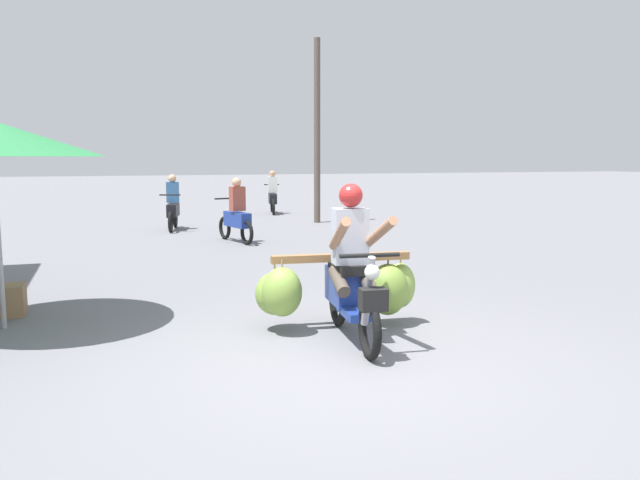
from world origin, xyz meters
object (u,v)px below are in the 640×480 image
object	(u,v)px
utility_pole	(317,132)
motorbike_distant_far_ahead	(173,207)
motorbike_main_loaded	(343,283)
motorbike_distant_ahead_left	(273,196)
motorbike_distant_ahead_right	(237,216)

from	to	relation	value
utility_pole	motorbike_distant_far_ahead	bearing A→B (deg)	-172.60
motorbike_distant_far_ahead	utility_pole	xyz separation A→B (m)	(4.03, 0.52, 1.96)
motorbike_main_loaded	motorbike_distant_ahead_left	size ratio (longest dim) A/B	1.14
motorbike_distant_far_ahead	motorbike_distant_ahead_right	bearing A→B (deg)	-70.06
motorbike_main_loaded	utility_pole	size ratio (longest dim) A/B	0.36
motorbike_distant_ahead_right	motorbike_distant_far_ahead	world-z (taller)	same
motorbike_main_loaded	motorbike_distant_ahead_left	world-z (taller)	motorbike_main_loaded
motorbike_distant_ahead_right	utility_pole	size ratio (longest dim) A/B	0.31
motorbike_main_loaded	motorbike_distant_ahead_left	bearing A→B (deg)	78.38
motorbike_distant_ahead_right	utility_pole	bearing A→B (deg)	48.96
motorbike_main_loaded	utility_pole	world-z (taller)	utility_pole
motorbike_main_loaded	motorbike_distant_far_ahead	size ratio (longest dim) A/B	1.15
motorbike_distant_ahead_left	motorbike_distant_ahead_right	size ratio (longest dim) A/B	1.01
motorbike_distant_ahead_left	motorbike_distant_ahead_right	world-z (taller)	same
motorbike_main_loaded	motorbike_distant_ahead_right	world-z (taller)	motorbike_main_loaded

